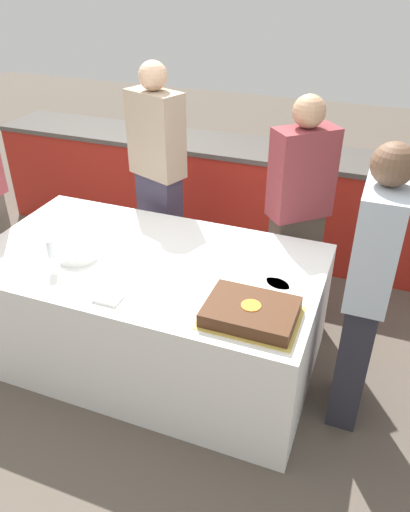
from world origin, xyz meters
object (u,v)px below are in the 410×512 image
at_px(cake, 251,312).
at_px(person_cutting_cake, 298,212).
at_px(wine_glass, 51,251).
at_px(person_seated_right, 367,292).
at_px(plate_stack, 78,254).
at_px(person_standing_back, 158,181).

height_order(cake, person_cutting_cake, person_cutting_cake).
xyz_separation_m(cake, wine_glass, (-1.18, 0.02, 0.09)).
distance_m(person_cutting_cake, person_seated_right, 0.94).
bearing_deg(plate_stack, wine_glass, -113.53).
xyz_separation_m(cake, person_standing_back, (-1.02, 1.10, 0.10)).
bearing_deg(plate_stack, person_seated_right, 4.93).
xyz_separation_m(cake, person_cutting_cake, (0.00, 1.10, 0.03)).
xyz_separation_m(wine_glass, person_cutting_cake, (1.18, 1.08, -0.05)).
xyz_separation_m(plate_stack, person_seated_right, (1.63, 0.14, 0.05)).
relative_size(cake, person_cutting_cake, 0.31).
bearing_deg(person_cutting_cake, person_standing_back, -42.57).
relative_size(plate_stack, wine_glass, 1.17).
relative_size(wine_glass, person_seated_right, 0.12).
xyz_separation_m(plate_stack, wine_glass, (-0.07, -0.15, 0.09)).
height_order(plate_stack, person_seated_right, person_seated_right).
height_order(plate_stack, person_cutting_cake, person_cutting_cake).
height_order(plate_stack, person_standing_back, person_standing_back).
bearing_deg(person_standing_back, plate_stack, 105.57).
relative_size(plate_stack, person_seated_right, 0.14).
height_order(cake, person_seated_right, person_seated_right).
bearing_deg(person_seated_right, plate_stack, -85.07).
bearing_deg(wine_glass, cake, -1.09).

